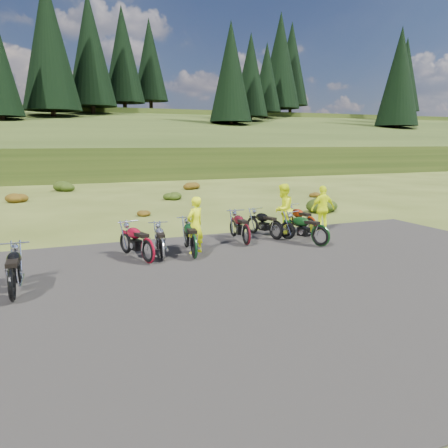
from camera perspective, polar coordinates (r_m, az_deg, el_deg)
name	(u,v)px	position (r m, az deg, el deg)	size (l,w,h in m)	color
ground	(222,265)	(12.53, -0.22, -5.40)	(300.00, 300.00, 0.00)	#3C4717
gravel_pad	(253,286)	(10.79, 3.78, -8.11)	(20.00, 12.00, 0.04)	black
hill_slope	(82,169)	(61.44, -18.00, 6.90)	(300.00, 46.00, 3.00)	#283812
hill_plateau	(64,156)	(121.31, -20.18, 8.37)	(300.00, 90.00, 9.17)	#283812
conifer_22	(48,43)	(68.50, -21.95, 21.13)	(7.92, 7.92, 20.00)	black
conifer_23	(90,49)	(74.88, -17.12, 20.99)	(7.48, 7.48, 19.00)	black
conifer_24	(123,54)	(81.65, -13.08, 20.76)	(7.04, 7.04, 18.00)	black
conifer_25	(150,60)	(88.69, -9.67, 20.37)	(6.60, 6.60, 17.00)	black
conifer_26	(231,72)	(66.10, 0.91, 19.27)	(6.16, 6.16, 16.00)	black
conifer_27	(251,75)	(74.05, 3.51, 18.86)	(5.72, 5.72, 15.00)	black
conifer_28	(267,77)	(82.11, 5.60, 18.51)	(5.28, 5.28, 14.00)	black
conifer_29	(280,61)	(90.79, 7.36, 20.40)	(7.92, 7.92, 20.00)	black
conifer_30	(291,64)	(98.98, 8.78, 19.95)	(7.48, 7.48, 19.00)	black
conifer_31	(399,77)	(81.83, 21.94, 17.44)	(7.04, 7.04, 18.00)	black
conifer_32	(401,79)	(90.33, 22.10, 17.16)	(6.60, 6.60, 17.00)	black
conifer_33	(402,81)	(98.83, 22.23, 16.93)	(6.16, 6.16, 16.00)	black
conifer_34	(403,82)	(107.33, 22.34, 16.73)	(5.72, 5.72, 15.00)	black
conifer_35	(404,84)	(115.84, 22.44, 16.57)	(5.28, 5.28, 14.00)	black
conifer_36	(405,75)	(124.66, 22.61, 17.57)	(7.92, 7.92, 20.00)	black
shrub_2	(16,196)	(28.00, -25.50, 3.30)	(1.30, 1.30, 0.77)	#5F2E0B
shrub_3	(65,185)	(33.24, -20.02, 4.83)	(1.56, 1.56, 0.92)	#1E310C
shrub_4	(142,212)	(21.03, -10.62, 1.61)	(0.77, 0.77, 0.45)	#5F2E0B
shrub_5	(172,195)	(26.80, -6.84, 3.80)	(1.03, 1.03, 0.61)	#1E310C
shrub_6	(191,184)	(32.66, -4.39, 5.21)	(1.30, 1.30, 0.77)	#5F2E0B
shrub_7	(323,203)	(22.51, 12.78, 2.72)	(1.56, 1.56, 0.92)	#1E310C
shrub_8	(313,194)	(28.50, 11.50, 3.92)	(0.77, 0.77, 0.45)	#5F2E0B
motorcycle_0	(13,303)	(10.76, -25.80, -9.25)	(2.10, 0.70, 1.10)	black
motorcycle_1	(148,264)	(12.81, -9.84, -5.21)	(2.10, 0.70, 1.10)	maroon
motorcycle_2	(194,260)	(13.15, -3.89, -4.66)	(2.11, 0.70, 1.10)	black
motorcycle_3	(163,261)	(13.11, -8.02, -4.79)	(1.88, 0.63, 0.98)	#99999D
motorcycle_4	(246,246)	(14.84, 2.93, -2.87)	(2.03, 0.68, 1.07)	#460B12
motorcycle_5	(276,240)	(15.74, 6.80, -2.15)	(1.96, 0.65, 1.03)	black
motorcycle_6	(310,236)	(16.64, 11.17, -1.58)	(2.04, 0.68, 1.07)	#97260B
motorcycle_7	(320,247)	(14.99, 12.45, -2.97)	(2.06, 0.69, 1.08)	black
person_middle	(195,226)	(13.61, -3.78, -0.27)	(0.65, 0.43, 1.79)	#D4E60C
person_right_a	(283,210)	(16.39, 7.69, 1.78)	(0.94, 0.73, 1.93)	#D4E60C
person_right_b	(323,209)	(17.34, 12.77, 1.87)	(1.05, 0.44, 1.80)	#D4E60C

